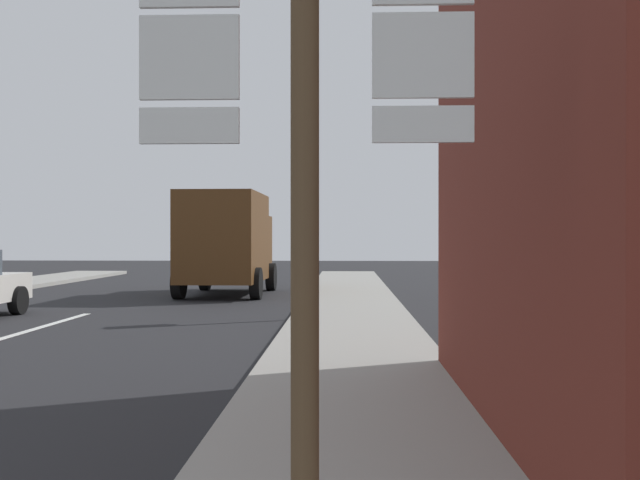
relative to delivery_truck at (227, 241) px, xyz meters
name	(u,v)px	position (x,y,z in m)	size (l,w,h in m)	color
ground_plane	(50,325)	(-2.28, -7.42, -1.65)	(80.00, 80.00, 0.00)	#232326
sidewalk_right	(353,337)	(3.70, -9.42, -1.58)	(2.48, 44.00, 0.14)	gray
delivery_truck	(227,241)	(0.00, 0.00, 0.00)	(2.56, 5.04, 3.05)	#4C2D14
route_sign_post	(305,199)	(3.38, -17.76, 0.26)	(1.66, 0.14, 3.20)	brown
traffic_light_near_right	(307,205)	(2.76, -6.16, 0.79)	(0.30, 0.49, 3.29)	#47474C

